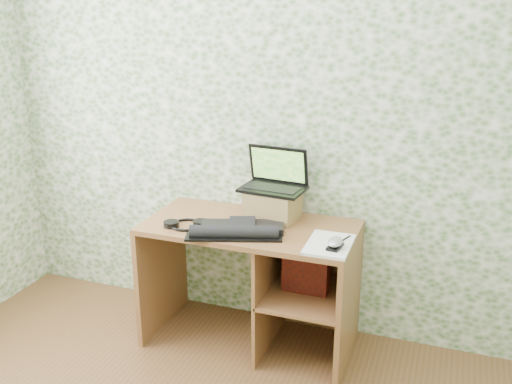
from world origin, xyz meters
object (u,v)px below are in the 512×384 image
at_px(desk, 264,268).
at_px(keyboard, 239,229).
at_px(riser, 273,204).
at_px(laptop, 275,179).
at_px(notepad, 329,245).

height_order(desk, keyboard, keyboard).
bearing_deg(riser, keyboard, -108.99).
distance_m(desk, keyboard, 0.35).
xyz_separation_m(desk, laptop, (0.01, 0.15, 0.50)).
height_order(desk, laptop, laptop).
height_order(laptop, notepad, laptop).
bearing_deg(riser, notepad, -34.91).
relative_size(desk, notepad, 3.73).
distance_m(riser, notepad, 0.50).
bearing_deg(riser, desk, -94.05).
relative_size(laptop, notepad, 1.18).
bearing_deg(laptop, notepad, -33.19).
height_order(laptop, keyboard, laptop).
relative_size(riser, laptop, 0.75).
xyz_separation_m(laptop, notepad, (0.40, -0.32, -0.22)).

